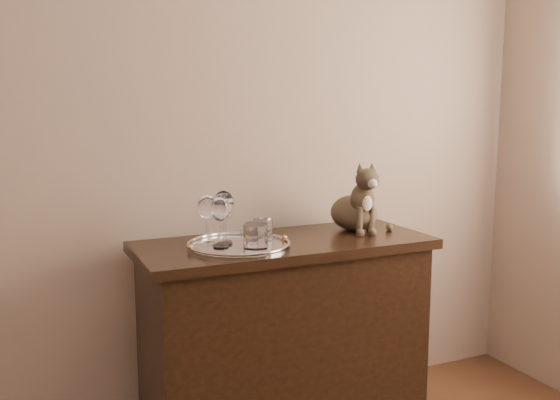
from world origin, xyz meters
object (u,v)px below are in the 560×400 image
(sideboard, at_px, (284,340))
(wine_glass_c, at_px, (221,222))
(wine_glass_a, at_px, (207,220))
(cat, at_px, (354,196))
(tumbler_a, at_px, (256,236))
(tumbler_b, at_px, (255,238))
(tray, at_px, (239,246))
(wine_glass_d, at_px, (224,218))
(wine_glass_b, at_px, (225,221))
(tumbler_c, at_px, (263,230))

(sideboard, height_order, wine_glass_c, wine_glass_c)
(sideboard, distance_m, wine_glass_a, 0.62)
(wine_glass_c, bearing_deg, cat, 8.81)
(wine_glass_a, relative_size, tumbler_a, 2.04)
(tumbler_a, distance_m, tumbler_b, 0.06)
(tray, relative_size, cat, 1.31)
(tumbler_a, bearing_deg, wine_glass_a, 138.42)
(cat, bearing_deg, tumbler_b, -154.45)
(tray, distance_m, wine_glass_a, 0.16)
(sideboard, height_order, cat, cat)
(tray, relative_size, tumbler_a, 4.21)
(tray, bearing_deg, wine_glass_a, 150.93)
(sideboard, height_order, tray, tray)
(tray, relative_size, wine_glass_d, 1.89)
(wine_glass_b, bearing_deg, wine_glass_d, -117.46)
(wine_glass_a, relative_size, tumbler_b, 1.94)
(wine_glass_d, distance_m, cat, 0.63)
(wine_glass_a, relative_size, wine_glass_d, 0.92)
(tray, xyz_separation_m, wine_glass_c, (-0.08, -0.01, 0.10))
(tray, relative_size, wine_glass_b, 2.37)
(wine_glass_d, distance_m, tumbler_c, 0.18)
(tumbler_b, xyz_separation_m, cat, (0.55, 0.22, 0.09))
(tumbler_a, distance_m, cat, 0.56)
(cat, bearing_deg, tumbler_a, -158.42)
(tray, xyz_separation_m, wine_glass_d, (-0.05, 0.03, 0.11))
(tray, distance_m, tumbler_a, 0.10)
(wine_glass_d, bearing_deg, cat, 5.88)
(wine_glass_a, relative_size, cat, 0.64)
(cat, bearing_deg, tumbler_c, -167.86)
(wine_glass_a, relative_size, tumbler_c, 2.24)
(wine_glass_b, xyz_separation_m, cat, (0.60, 0.03, 0.06))
(tumbler_c, bearing_deg, wine_glass_b, 165.51)
(wine_glass_d, bearing_deg, sideboard, 0.33)
(tumbler_b, bearing_deg, wine_glass_d, 114.00)
(wine_glass_b, bearing_deg, tumbler_c, -14.49)
(wine_glass_b, relative_size, tumbler_c, 1.94)
(wine_glass_c, bearing_deg, tray, 5.82)
(tray, height_order, tumbler_c, tumbler_c)
(tumbler_c, distance_m, cat, 0.47)
(wine_glass_c, relative_size, wine_glass_d, 0.91)
(wine_glass_a, bearing_deg, tumbler_c, -8.26)
(wine_glass_c, bearing_deg, tumbler_b, -51.23)
(cat, bearing_deg, wine_glass_c, -167.11)
(tumbler_a, bearing_deg, sideboard, 32.29)
(wine_glass_d, relative_size, tumbler_b, 2.11)
(sideboard, distance_m, cat, 0.69)
(tumbler_c, bearing_deg, tumbler_a, -124.66)
(wine_glass_d, height_order, cat, cat)
(tray, relative_size, wine_glass_a, 2.06)
(sideboard, distance_m, tray, 0.48)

